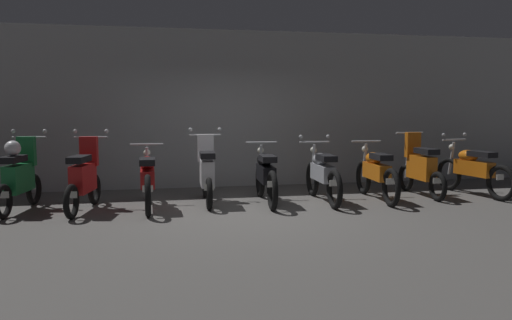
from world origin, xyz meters
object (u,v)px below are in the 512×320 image
(motorbike_slot_5, at_px, (266,175))
(motorbike_slot_7, at_px, (376,173))
(motorbike_slot_1, at_px, (19,176))
(motorbike_slot_4, at_px, (207,173))
(motorbike_slot_9, at_px, (473,169))
(motorbike_slot_2, at_px, (84,178))
(motorbike_slot_3, at_px, (148,179))
(motorbike_slot_6, at_px, (322,174))
(motorbike_slot_8, at_px, (420,168))

(motorbike_slot_5, height_order, motorbike_slot_7, same)
(motorbike_slot_1, xyz_separation_m, motorbike_slot_7, (5.99, -0.20, -0.08))
(motorbike_slot_4, xyz_separation_m, motorbike_slot_9, (4.99, -0.21, -0.04))
(motorbike_slot_4, distance_m, motorbike_slot_9, 4.99)
(motorbike_slot_1, height_order, motorbike_slot_2, same)
(motorbike_slot_1, relative_size, motorbike_slot_3, 0.86)
(motorbike_slot_3, bearing_deg, motorbike_slot_2, -178.53)
(motorbike_slot_5, xyz_separation_m, motorbike_slot_6, (1.00, -0.09, 0.00))
(motorbike_slot_3, xyz_separation_m, motorbike_slot_7, (4.00, -0.04, 0.00))
(motorbike_slot_3, bearing_deg, motorbike_slot_9, 0.41)
(motorbike_slot_1, xyz_separation_m, motorbike_slot_9, (7.98, -0.12, -0.08))
(motorbike_slot_3, relative_size, motorbike_slot_4, 1.16)
(motorbike_slot_4, xyz_separation_m, motorbike_slot_7, (3.00, -0.30, -0.04))
(motorbike_slot_3, height_order, motorbike_slot_5, same)
(motorbike_slot_1, distance_m, motorbike_slot_6, 5.00)
(motorbike_slot_1, xyz_separation_m, motorbike_slot_4, (2.99, 0.09, -0.04))
(motorbike_slot_2, distance_m, motorbike_slot_6, 3.99)
(motorbike_slot_6, xyz_separation_m, motorbike_slot_9, (2.99, 0.07, 0.00))
(motorbike_slot_7, relative_size, motorbike_slot_8, 1.16)
(motorbike_slot_5, relative_size, motorbike_slot_9, 1.01)
(motorbike_slot_3, xyz_separation_m, motorbike_slot_9, (5.99, 0.04, 0.00))
(motorbike_slot_3, xyz_separation_m, motorbike_slot_6, (3.00, -0.02, 0.00))
(motorbike_slot_1, height_order, motorbike_slot_7, motorbike_slot_1)
(motorbike_slot_1, xyz_separation_m, motorbike_slot_6, (4.99, -0.19, -0.08))
(motorbike_slot_3, bearing_deg, motorbike_slot_7, -0.60)
(motorbike_slot_4, xyz_separation_m, motorbike_slot_5, (1.00, -0.19, -0.04))
(motorbike_slot_4, xyz_separation_m, motorbike_slot_8, (3.99, -0.06, -0.00))
(motorbike_slot_5, height_order, motorbike_slot_6, motorbike_slot_6)
(motorbike_slot_3, distance_m, motorbike_slot_4, 1.03)
(motorbike_slot_7, bearing_deg, motorbike_slot_1, 178.05)
(motorbike_slot_1, bearing_deg, motorbike_slot_4, 1.79)
(motorbike_slot_5, relative_size, motorbike_slot_8, 1.16)
(motorbike_slot_2, distance_m, motorbike_slot_5, 2.99)
(motorbike_slot_2, distance_m, motorbike_slot_4, 2.01)
(motorbike_slot_1, relative_size, motorbike_slot_4, 0.99)
(motorbike_slot_1, relative_size, motorbike_slot_2, 1.00)
(motorbike_slot_5, height_order, motorbike_slot_9, motorbike_slot_9)
(motorbike_slot_2, bearing_deg, motorbike_slot_1, 169.40)
(motorbike_slot_1, height_order, motorbike_slot_6, motorbike_slot_1)
(motorbike_slot_5, bearing_deg, motorbike_slot_4, 169.25)
(motorbike_slot_2, distance_m, motorbike_slot_7, 4.99)
(motorbike_slot_1, relative_size, motorbike_slot_8, 0.99)
(motorbike_slot_3, relative_size, motorbike_slot_9, 1.01)
(motorbike_slot_3, bearing_deg, motorbike_slot_6, -0.46)
(motorbike_slot_4, xyz_separation_m, motorbike_slot_6, (2.00, -0.28, -0.04))
(motorbike_slot_7, distance_m, motorbike_slot_9, 1.99)
(motorbike_slot_6, relative_size, motorbike_slot_9, 1.01)
(motorbike_slot_9, bearing_deg, motorbike_slot_5, 179.66)
(motorbike_slot_5, distance_m, motorbike_slot_6, 1.00)
(motorbike_slot_5, height_order, motorbike_slot_8, motorbike_slot_8)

